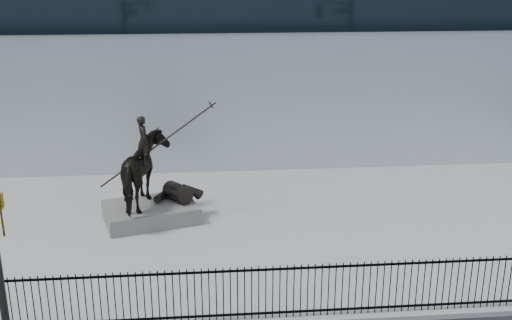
{
  "coord_description": "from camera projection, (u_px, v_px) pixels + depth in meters",
  "views": [
    {
      "loc": [
        -2.39,
        -12.12,
        8.79
      ],
      "look_at": [
        -0.74,
        6.0,
        2.91
      ],
      "focal_mm": 42.0,
      "sensor_mm": 36.0,
      "label": 1
    }
  ],
  "objects": [
    {
      "name": "equestrian_statue",
      "position": [
        150.0,
        172.0,
        20.91
      ],
      "size": [
        3.89,
        2.98,
        3.42
      ],
      "rotation": [
        0.0,
        0.0,
        0.28
      ],
      "color": "black",
      "rests_on": "statue_plinth"
    },
    {
      "name": "picket_fence",
      "position": [
        302.0,
        291.0,
        15.3
      ],
      "size": [
        22.1,
        0.1,
        1.5
      ],
      "color": "black",
      "rests_on": "plaza"
    },
    {
      "name": "building",
      "position": [
        246.0,
        51.0,
        31.96
      ],
      "size": [
        44.0,
        14.0,
        9.0
      ],
      "primitive_type": "cube",
      "color": "#B0B7BF",
      "rests_on": "ground"
    },
    {
      "name": "plaza",
      "position": [
        274.0,
        228.0,
        21.0
      ],
      "size": [
        30.0,
        12.0,
        0.15
      ],
      "primitive_type": "cube",
      "color": "#959592",
      "rests_on": "ground"
    },
    {
      "name": "statue_plinth",
      "position": [
        150.0,
        212.0,
        21.36
      ],
      "size": [
        3.62,
        2.94,
        0.59
      ],
      "primitive_type": "cube",
      "rotation": [
        0.0,
        0.0,
        0.28
      ],
      "color": "#53514C",
      "rests_on": "plaza"
    }
  ]
}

